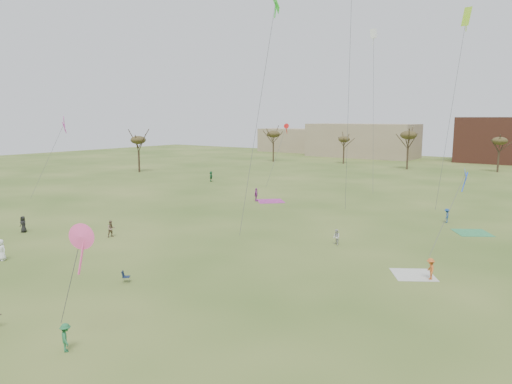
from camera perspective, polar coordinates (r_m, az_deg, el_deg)
The scene contains 18 objects.
ground at distance 33.94m, azimuth -12.26°, elevation -11.81°, with size 260.00×260.00×0.00m, color #315219.
flyer_near_left at distance 45.43m, azimuth -28.30°, elevation -6.16°, with size 0.89×0.58×1.82m, color white.
flyer_near_center at distance 27.23m, azimuth -21.90°, elevation -15.93°, with size 0.97×0.56×1.50m, color #246C3E.
spectator_fore_b at distance 49.91m, azimuth -17.01°, elevation -4.25°, with size 0.83×0.64×1.70m, color #846C54.
flyer_mid_a at distance 55.32m, azimuth -26.20°, elevation -3.50°, with size 0.85×0.55×1.74m, color black.
flyer_mid_b at distance 37.83m, azimuth 20.24°, elevation -8.68°, with size 1.05×0.60×1.63m, color #CD6026.
spectator_mid_d at distance 67.90m, azimuth 0.02°, elevation -0.33°, with size 1.13×0.47×1.92m, color #A6459D.
spectator_mid_e at distance 45.56m, azimuth 9.64°, elevation -5.37°, with size 0.72×0.56×1.47m, color silver.
flyer_far_a at distance 89.55m, azimuth -5.43°, elevation 1.89°, with size 1.77×0.56×1.91m, color #22663B.
flyer_far_c at distance 58.49m, azimuth 21.95°, elevation -2.65°, with size 1.05×0.60×1.62m, color navy.
blanket_cream at distance 38.71m, azimuth 18.39°, elevation -9.43°, with size 3.00×3.00×0.03m, color silver.
blanket_plum at distance 68.17m, azimuth 1.76°, elevation -1.11°, with size 3.65×3.65×0.03m, color #AE3592.
blanket_olive at distance 54.54m, azimuth 24.55°, elevation -4.48°, with size 3.38×3.38×0.03m, color #359156.
camp_chair_center at distance 36.41m, azimuth -15.35°, elevation -10.04°, with size 0.74×0.73×0.87m.
kites_aloft at distance 54.48m, azimuth 11.39°, elevation 18.89°, with size 80.35×60.24×27.91m.
tree_line at distance 103.67m, azimuth 21.12°, elevation 5.69°, with size 117.44×49.32×8.91m.
building_tan at distance 148.30m, azimuth 12.64°, elevation 6.07°, with size 32.00×14.00×10.00m, color #937F60.
building_tan_west at distance 168.51m, azimuth 4.15°, elevation 6.24°, with size 20.00×12.00×8.00m, color #937F60.
Camera 1 is at (23.93, -20.91, 11.91)m, focal length 33.27 mm.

